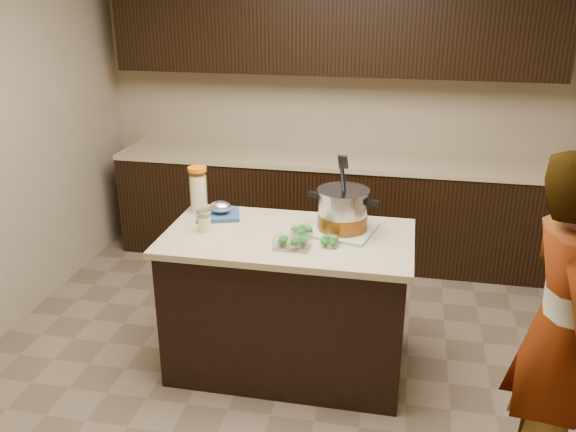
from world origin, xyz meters
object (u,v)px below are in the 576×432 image
at_px(stock_pot, 343,212).
at_px(person, 560,331).
at_px(island, 288,302).
at_px(lemonade_pitcher, 198,191).

bearing_deg(stock_pot, person, -23.79).
xyz_separation_m(stock_pot, person, (1.07, -0.80, -0.19)).
bearing_deg(stock_pot, island, -146.21).
height_order(stock_pot, lemonade_pitcher, stock_pot).
height_order(island, stock_pot, stock_pot).
distance_m(stock_pot, lemonade_pitcher, 0.96).
bearing_deg(island, person, -26.18).
bearing_deg(person, island, 56.57).
xyz_separation_m(island, lemonade_pitcher, (-0.64, 0.27, 0.58)).
height_order(island, person, person).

